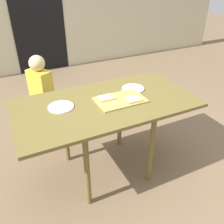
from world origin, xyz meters
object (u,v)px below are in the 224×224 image
at_px(plate_white_left, 61,107).
at_px(plate_white_right, 133,89).
at_px(cutting_board, 120,100).
at_px(pizza_slice_far_left, 106,98).
at_px(pizza_slice_near_right, 133,99).
at_px(dining_table, 105,109).
at_px(child_left, 42,96).

bearing_deg(plate_white_left, plate_white_right, 3.31).
bearing_deg(plate_white_right, cutting_board, -144.86).
distance_m(pizza_slice_far_left, plate_white_right, 0.32).
bearing_deg(pizza_slice_far_left, pizza_slice_near_right, -33.46).
height_order(pizza_slice_near_right, plate_white_left, pizza_slice_near_right).
bearing_deg(plate_white_right, pizza_slice_far_left, -164.83).
xyz_separation_m(dining_table, plate_white_left, (-0.35, 0.07, 0.07)).
distance_m(cutting_board, pizza_slice_far_left, 0.12).
bearing_deg(plate_white_right, pizza_slice_near_right, -119.79).
xyz_separation_m(plate_white_right, child_left, (-0.71, 0.62, -0.20)).
xyz_separation_m(cutting_board, plate_white_left, (-0.47, 0.11, -0.00)).
bearing_deg(pizza_slice_near_right, plate_white_left, 163.41).
relative_size(pizza_slice_near_right, plate_white_left, 0.65).
height_order(cutting_board, plate_white_right, cutting_board).
distance_m(dining_table, cutting_board, 0.15).
bearing_deg(cutting_board, dining_table, 165.25).
xyz_separation_m(dining_table, cutting_board, (0.12, -0.03, 0.08)).
bearing_deg(plate_white_left, pizza_slice_far_left, -6.64).
bearing_deg(cutting_board, plate_white_right, 35.14).
relative_size(plate_white_left, child_left, 0.21).
height_order(pizza_slice_near_right, pizza_slice_far_left, same).
distance_m(pizza_slice_near_right, plate_white_right, 0.24).
distance_m(pizza_slice_near_right, plate_white_left, 0.59).
relative_size(cutting_board, pizza_slice_far_left, 3.01).
bearing_deg(pizza_slice_far_left, plate_white_left, 173.36).
distance_m(dining_table, child_left, 0.84).
relative_size(plate_white_right, child_left, 0.21).
xyz_separation_m(dining_table, child_left, (-0.39, 0.73, -0.13)).
height_order(cutting_board, pizza_slice_far_left, pizza_slice_far_left).
distance_m(plate_white_right, child_left, 0.97).
relative_size(cutting_board, child_left, 0.41).
xyz_separation_m(plate_white_left, plate_white_right, (0.68, 0.04, 0.00)).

